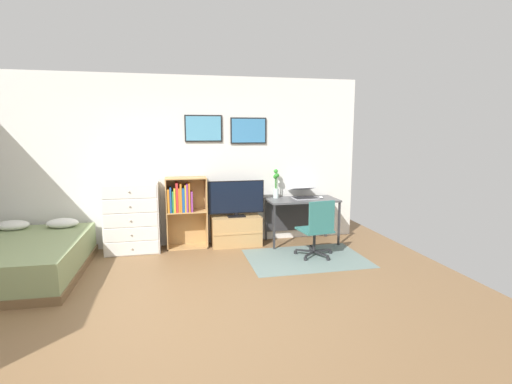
# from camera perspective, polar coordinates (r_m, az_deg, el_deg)

# --- Properties ---
(ground_plane) EXTENTS (7.20, 7.20, 0.00)m
(ground_plane) POSITION_cam_1_polar(r_m,az_deg,el_deg) (4.29, -10.94, -16.60)
(ground_plane) COLOR brown
(wall_back_with_posters) EXTENTS (6.12, 0.09, 2.70)m
(wall_back_with_posters) POSITION_cam_1_polar(r_m,az_deg,el_deg) (6.33, -11.85, 4.38)
(wall_back_with_posters) COLOR silver
(wall_back_with_posters) RESTS_ON ground_plane
(area_rug) EXTENTS (1.70, 1.20, 0.01)m
(area_rug) POSITION_cam_1_polar(r_m,az_deg,el_deg) (5.80, 7.38, -9.60)
(area_rug) COLOR slate
(area_rug) RESTS_ON ground_plane
(bed) EXTENTS (1.53, 2.00, 0.59)m
(bed) POSITION_cam_1_polar(r_m,az_deg,el_deg) (5.82, -31.32, -8.41)
(bed) COLOR brown
(bed) RESTS_ON ground_plane
(dresser) EXTENTS (0.81, 0.46, 1.08)m
(dresser) POSITION_cam_1_polar(r_m,az_deg,el_deg) (6.20, -17.75, -3.58)
(dresser) COLOR white
(dresser) RESTS_ON ground_plane
(bookshelf) EXTENTS (0.64, 0.30, 1.12)m
(bookshelf) POSITION_cam_1_polar(r_m,az_deg,el_deg) (6.21, -10.62, -2.00)
(bookshelf) COLOR tan
(bookshelf) RESTS_ON ground_plane
(tv_stand) EXTENTS (0.79, 0.41, 0.48)m
(tv_stand) POSITION_cam_1_polar(r_m,az_deg,el_deg) (6.34, -2.93, -5.70)
(tv_stand) COLOR tan
(tv_stand) RESTS_ON ground_plane
(television) EXTENTS (0.90, 0.16, 0.58)m
(television) POSITION_cam_1_polar(r_m,az_deg,el_deg) (6.20, -2.94, -0.99)
(television) COLOR black
(television) RESTS_ON tv_stand
(desk) EXTENTS (1.15, 0.59, 0.74)m
(desk) POSITION_cam_1_polar(r_m,az_deg,el_deg) (6.51, 6.54, -2.07)
(desk) COLOR #4C4C4F
(desk) RESTS_ON ground_plane
(office_chair) EXTENTS (0.57, 0.58, 0.86)m
(office_chair) POSITION_cam_1_polar(r_m,az_deg,el_deg) (5.73, 9.03, -5.12)
(office_chair) COLOR #232326
(office_chair) RESTS_ON ground_plane
(laptop) EXTENTS (0.42, 0.45, 0.17)m
(laptop) POSITION_cam_1_polar(r_m,az_deg,el_deg) (6.52, 7.00, -0.24)
(laptop) COLOR #B7B7BC
(laptop) RESTS_ON desk
(computer_mouse) EXTENTS (0.06, 0.10, 0.03)m
(computer_mouse) POSITION_cam_1_polar(r_m,az_deg,el_deg) (6.51, 9.53, -0.77)
(computer_mouse) COLOR silver
(computer_mouse) RESTS_ON desk
(bamboo_vase) EXTENTS (0.10, 0.11, 0.48)m
(bamboo_vase) POSITION_cam_1_polar(r_m,az_deg,el_deg) (6.42, 2.96, 1.21)
(bamboo_vase) COLOR silver
(bamboo_vase) RESTS_ON desk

